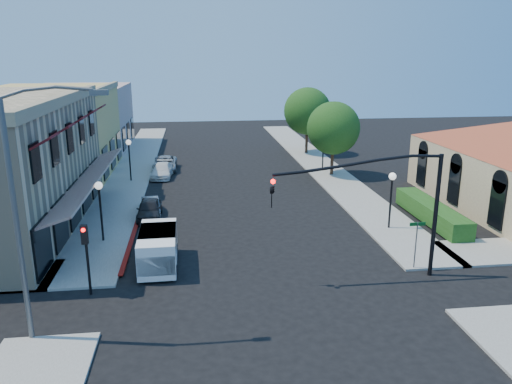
{
  "coord_description": "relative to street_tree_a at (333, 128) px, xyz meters",
  "views": [
    {
      "loc": [
        -3.22,
        -19.57,
        10.43
      ],
      "look_at": [
        0.33,
        8.25,
        2.6
      ],
      "focal_mm": 35.0,
      "sensor_mm": 36.0,
      "label": 1
    }
  ],
  "objects": [
    {
      "name": "sidewalk_right",
      "position": [
        -0.05,
        5.0,
        -4.13
      ],
      "size": [
        3.5,
        50.0,
        0.12
      ],
      "primitive_type": "cube",
      "color": "gray",
      "rests_on": "ground"
    },
    {
      "name": "pink_stucco_building",
      "position": [
        -24.3,
        16.0,
        -0.69
      ],
      "size": [
        10.0,
        12.0,
        7.0
      ],
      "primitive_type": "cube",
      "color": "tan",
      "rests_on": "ground"
    },
    {
      "name": "parked_car_a",
      "position": [
        -15.0,
        -10.0,
        -3.55
      ],
      "size": [
        1.53,
        3.77,
        1.28
      ],
      "primitive_type": "imported",
      "rotation": [
        0.0,
        0.0,
        -0.0
      ],
      "color": "black",
      "rests_on": "ground"
    },
    {
      "name": "secondary_signal",
      "position": [
        -16.8,
        -20.59,
        -1.88
      ],
      "size": [
        0.28,
        0.42,
        3.32
      ],
      "color": "black",
      "rests_on": "ground"
    },
    {
      "name": "signal_mast_arm",
      "position": [
        -2.94,
        -20.5,
        -0.11
      ],
      "size": [
        8.01,
        0.39,
        6.0
      ],
      "color": "black",
      "rests_on": "ground"
    },
    {
      "name": "street_tree_a",
      "position": [
        0.0,
        0.0,
        0.0
      ],
      "size": [
        4.56,
        4.56,
        6.48
      ],
      "color": "black",
      "rests_on": "ground"
    },
    {
      "name": "cobra_streetlight",
      "position": [
        -17.95,
        -24.0,
        1.07
      ],
      "size": [
        3.6,
        0.25,
        9.31
      ],
      "color": "#595B5E",
      "rests_on": "ground"
    },
    {
      "name": "lamppost_right_near",
      "position": [
        -0.3,
        -14.0,
        -1.46
      ],
      "size": [
        0.44,
        0.44,
        3.57
      ],
      "color": "black",
      "rests_on": "ground"
    },
    {
      "name": "parked_car_c",
      "position": [
        -14.77,
        1.27,
        -3.59
      ],
      "size": [
        2.04,
        4.27,
        1.2
      ],
      "primitive_type": "imported",
      "rotation": [
        0.0,
        0.0,
        -0.09
      ],
      "color": "white",
      "rests_on": "ground"
    },
    {
      "name": "street_tree_b",
      "position": [
        0.0,
        10.0,
        0.35
      ],
      "size": [
        4.94,
        4.94,
        7.02
      ],
      "color": "black",
      "rests_on": "ground"
    },
    {
      "name": "hedge",
      "position": [
        2.9,
        -13.0,
        -4.19
      ],
      "size": [
        1.4,
        8.0,
        1.1
      ],
      "primitive_type": "cube",
      "color": "#204E16",
      "rests_on": "ground"
    },
    {
      "name": "parked_car_d",
      "position": [
        -14.65,
        4.0,
        -3.57
      ],
      "size": [
        2.09,
        4.5,
        1.25
      ],
      "primitive_type": "imported",
      "rotation": [
        0.0,
        0.0,
        -0.0
      ],
      "color": "#9A9C9F",
      "rests_on": "ground"
    },
    {
      "name": "ground",
      "position": [
        -8.8,
        -22.0,
        -4.19
      ],
      "size": [
        120.0,
        120.0,
        0.0
      ],
      "primitive_type": "plane",
      "color": "black",
      "rests_on": "ground"
    },
    {
      "name": "white_van",
      "position": [
        -13.95,
        -17.84,
        -3.12
      ],
      "size": [
        1.9,
        4.2,
        1.85
      ],
      "color": "white",
      "rests_on": "ground"
    },
    {
      "name": "lamppost_right_far",
      "position": [
        -0.3,
        2.0,
        -1.46
      ],
      "size": [
        0.44,
        0.44,
        3.57
      ],
      "color": "black",
      "rests_on": "ground"
    },
    {
      "name": "lamppost_left_far",
      "position": [
        -17.3,
        0.0,
        -1.46
      ],
      "size": [
        0.44,
        0.44,
        3.57
      ],
      "color": "black",
      "rests_on": "ground"
    },
    {
      "name": "curb_red_strip",
      "position": [
        -15.7,
        -14.0,
        -4.19
      ],
      "size": [
        0.25,
        10.0,
        0.06
      ],
      "primitive_type": "cube",
      "color": "maroon",
      "rests_on": "ground"
    },
    {
      "name": "parked_car_b",
      "position": [
        -15.0,
        -9.0,
        -3.67
      ],
      "size": [
        1.54,
        3.32,
        1.05
      ],
      "primitive_type": "imported",
      "rotation": [
        0.0,
        0.0,
        0.14
      ],
      "color": "#939598",
      "rests_on": "ground"
    },
    {
      "name": "sidewalk_left",
      "position": [
        -17.55,
        5.0,
        -4.13
      ],
      "size": [
        3.5,
        50.0,
        0.12
      ],
      "primitive_type": "cube",
      "color": "gray",
      "rests_on": "ground"
    },
    {
      "name": "yellow_stucco_building",
      "position": [
        -24.3,
        4.0,
        -0.39
      ],
      "size": [
        10.0,
        12.0,
        7.6
      ],
      "primitive_type": "cube",
      "color": "#E4C866",
      "rests_on": "ground"
    },
    {
      "name": "lamppost_left_near",
      "position": [
        -17.3,
        -14.0,
        -1.46
      ],
      "size": [
        0.44,
        0.44,
        3.57
      ],
      "color": "black",
      "rests_on": "ground"
    },
    {
      "name": "street_name_sign",
      "position": [
        -1.3,
        -19.8,
        -2.5
      ],
      "size": [
        0.8,
        0.06,
        2.5
      ],
      "color": "#595B5E",
      "rests_on": "ground"
    }
  ]
}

